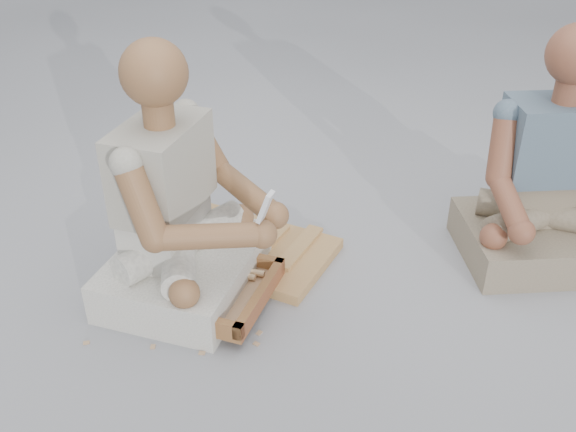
# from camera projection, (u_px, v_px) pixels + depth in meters

# --- Properties ---
(ground) EXTENTS (60.00, 60.00, 0.00)m
(ground) POSITION_uv_depth(u_px,v_px,m) (283.00, 318.00, 2.14)
(ground) COLOR #9C9CA1
(ground) RESTS_ON ground
(carved_panel) EXTENTS (0.71, 0.58, 0.04)m
(carved_panel) POSITION_uv_depth(u_px,v_px,m) (249.00, 249.00, 2.45)
(carved_panel) COLOR #A4743F
(carved_panel) RESTS_ON ground
(tool_tray) EXTENTS (0.56, 0.49, 0.06)m
(tool_tray) POSITION_uv_depth(u_px,v_px,m) (198.00, 286.00, 2.19)
(tool_tray) COLOR brown
(tool_tray) RESTS_ON carved_panel
(chisel_0) EXTENTS (0.20, 0.12, 0.02)m
(chisel_0) POSITION_uv_depth(u_px,v_px,m) (256.00, 262.00, 2.28)
(chisel_0) COLOR silver
(chisel_0) RESTS_ON tool_tray
(chisel_1) EXTENTS (0.22, 0.05, 0.02)m
(chisel_1) POSITION_uv_depth(u_px,v_px,m) (249.00, 271.00, 2.23)
(chisel_1) COLOR silver
(chisel_1) RESTS_ON tool_tray
(chisel_2) EXTENTS (0.22, 0.05, 0.02)m
(chisel_2) POSITION_uv_depth(u_px,v_px,m) (220.00, 289.00, 2.16)
(chisel_2) COLOR silver
(chisel_2) RESTS_ON tool_tray
(chisel_3) EXTENTS (0.20, 0.13, 0.02)m
(chisel_3) POSITION_uv_depth(u_px,v_px,m) (214.00, 301.00, 2.10)
(chisel_3) COLOR silver
(chisel_3) RESTS_ON tool_tray
(chisel_4) EXTENTS (0.22, 0.04, 0.02)m
(chisel_4) POSITION_uv_depth(u_px,v_px,m) (216.00, 267.00, 2.26)
(chisel_4) COLOR silver
(chisel_4) RESTS_ON tool_tray
(chisel_5) EXTENTS (0.22, 0.06, 0.02)m
(chisel_5) POSITION_uv_depth(u_px,v_px,m) (240.00, 275.00, 2.22)
(chisel_5) COLOR silver
(chisel_5) RESTS_ON tool_tray
(chisel_6) EXTENTS (0.22, 0.05, 0.02)m
(chisel_6) POSITION_uv_depth(u_px,v_px,m) (219.00, 291.00, 2.14)
(chisel_6) COLOR silver
(chisel_6) RESTS_ON tool_tray
(chisel_7) EXTENTS (0.07, 0.22, 0.02)m
(chisel_7) POSITION_uv_depth(u_px,v_px,m) (222.00, 260.00, 2.31)
(chisel_7) COLOR silver
(chisel_7) RESTS_ON tool_tray
(chisel_8) EXTENTS (0.15, 0.19, 0.02)m
(chisel_8) POSITION_uv_depth(u_px,v_px,m) (199.00, 302.00, 2.11)
(chisel_8) COLOR silver
(chisel_8) RESTS_ON tool_tray
(wood_chip_0) EXTENTS (0.02, 0.02, 0.00)m
(wood_chip_0) POSITION_uv_depth(u_px,v_px,m) (256.00, 344.00, 2.03)
(wood_chip_0) COLOR tan
(wood_chip_0) RESTS_ON ground
(wood_chip_1) EXTENTS (0.02, 0.02, 0.00)m
(wood_chip_1) POSITION_uv_depth(u_px,v_px,m) (164.00, 320.00, 2.13)
(wood_chip_1) COLOR tan
(wood_chip_1) RESTS_ON ground
(wood_chip_2) EXTENTS (0.02, 0.02, 0.00)m
(wood_chip_2) POSITION_uv_depth(u_px,v_px,m) (202.00, 353.00, 2.00)
(wood_chip_2) COLOR tan
(wood_chip_2) RESTS_ON ground
(wood_chip_3) EXTENTS (0.02, 0.02, 0.00)m
(wood_chip_3) POSITION_uv_depth(u_px,v_px,m) (158.00, 244.00, 2.51)
(wood_chip_3) COLOR tan
(wood_chip_3) RESTS_ON ground
(wood_chip_4) EXTENTS (0.02, 0.02, 0.00)m
(wood_chip_4) POSITION_uv_depth(u_px,v_px,m) (241.00, 328.00, 2.09)
(wood_chip_4) COLOR tan
(wood_chip_4) RESTS_ON ground
(wood_chip_5) EXTENTS (0.02, 0.02, 0.00)m
(wood_chip_5) POSITION_uv_depth(u_px,v_px,m) (175.00, 286.00, 2.29)
(wood_chip_5) COLOR tan
(wood_chip_5) RESTS_ON ground
(wood_chip_6) EXTENTS (0.02, 0.02, 0.00)m
(wood_chip_6) POSITION_uv_depth(u_px,v_px,m) (191.00, 307.00, 2.19)
(wood_chip_6) COLOR tan
(wood_chip_6) RESTS_ON ground
(wood_chip_7) EXTENTS (0.02, 0.02, 0.00)m
(wood_chip_7) POSITION_uv_depth(u_px,v_px,m) (153.00, 347.00, 2.02)
(wood_chip_7) COLOR tan
(wood_chip_7) RESTS_ON ground
(wood_chip_8) EXTENTS (0.02, 0.02, 0.00)m
(wood_chip_8) POSITION_uv_depth(u_px,v_px,m) (136.00, 253.00, 2.46)
(wood_chip_8) COLOR tan
(wood_chip_8) RESTS_ON ground
(wood_chip_9) EXTENTS (0.02, 0.02, 0.00)m
(wood_chip_9) POSITION_uv_depth(u_px,v_px,m) (149.00, 276.00, 2.34)
(wood_chip_9) COLOR tan
(wood_chip_9) RESTS_ON ground
(wood_chip_10) EXTENTS (0.02, 0.02, 0.00)m
(wood_chip_10) POSITION_uv_depth(u_px,v_px,m) (240.00, 328.00, 2.10)
(wood_chip_10) COLOR tan
(wood_chip_10) RESTS_ON ground
(wood_chip_11) EXTENTS (0.02, 0.02, 0.00)m
(wood_chip_11) POSITION_uv_depth(u_px,v_px,m) (259.00, 333.00, 2.08)
(wood_chip_11) COLOR tan
(wood_chip_11) RESTS_ON ground
(wood_chip_12) EXTENTS (0.02, 0.02, 0.00)m
(wood_chip_12) POSITION_uv_depth(u_px,v_px,m) (278.00, 264.00, 2.40)
(wood_chip_12) COLOR tan
(wood_chip_12) RESTS_ON ground
(wood_chip_13) EXTENTS (0.02, 0.02, 0.00)m
(wood_chip_13) POSITION_uv_depth(u_px,v_px,m) (86.00, 343.00, 2.04)
(wood_chip_13) COLOR tan
(wood_chip_13) RESTS_ON ground
(wood_chip_14) EXTENTS (0.02, 0.02, 0.00)m
(wood_chip_14) POSITION_uv_depth(u_px,v_px,m) (143.00, 272.00, 2.36)
(wood_chip_14) COLOR tan
(wood_chip_14) RESTS_ON ground
(wood_chip_15) EXTENTS (0.02, 0.02, 0.00)m
(wood_chip_15) POSITION_uv_depth(u_px,v_px,m) (227.00, 238.00, 2.55)
(wood_chip_15) COLOR tan
(wood_chip_15) RESTS_ON ground
(craftsman) EXTENTS (0.64, 0.64, 0.89)m
(craftsman) POSITION_uv_depth(u_px,v_px,m) (179.00, 214.00, 2.13)
(craftsman) COLOR silver
(craftsman) RESTS_ON ground
(companion) EXTENTS (0.64, 0.55, 0.87)m
(companion) POSITION_uv_depth(u_px,v_px,m) (549.00, 187.00, 2.31)
(companion) COLOR gray
(companion) RESTS_ON ground
(mobile_phone) EXTENTS (0.06, 0.05, 0.11)m
(mobile_phone) POSITION_uv_depth(u_px,v_px,m) (265.00, 207.00, 1.93)
(mobile_phone) COLOR silver
(mobile_phone) RESTS_ON craftsman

